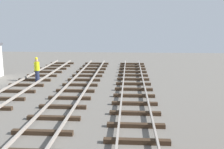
% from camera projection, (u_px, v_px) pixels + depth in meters
% --- Properties ---
extents(track_worker_foreground, '(0.40, 0.40, 1.87)m').
position_uv_depth(track_worker_foreground, '(37.00, 69.00, 19.84)').
color(track_worker_foreground, '#262D4C').
rests_on(track_worker_foreground, ground).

